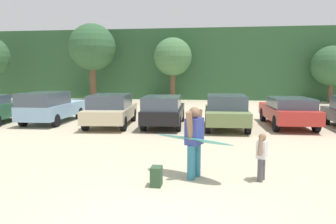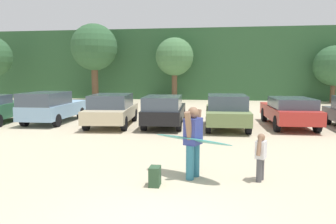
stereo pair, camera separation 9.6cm
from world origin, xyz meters
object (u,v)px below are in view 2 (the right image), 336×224
at_px(person_adult, 193,138).
at_px(parked_car_black, 164,110).
at_px(backpack_dropped, 155,176).
at_px(parked_car_sky_blue, 52,107).
at_px(surfboard_teal, 192,140).
at_px(parked_car_olive_green, 227,111).
at_px(parked_car_champagne, 112,109).
at_px(person_child, 261,154).
at_px(parked_car_red, 289,111).

bearing_deg(person_adult, parked_car_black, -52.80).
bearing_deg(backpack_dropped, parked_car_sky_blue, 128.99).
distance_m(surfboard_teal, backpack_dropped, 1.31).
height_order(person_adult, surfboard_teal, person_adult).
xyz_separation_m(parked_car_olive_green, backpack_dropped, (-1.83, -8.17, -0.61)).
bearing_deg(parked_car_olive_green, person_adult, 170.73).
bearing_deg(surfboard_teal, backpack_dropped, 74.09).
xyz_separation_m(parked_car_sky_blue, parked_car_champagne, (3.32, -0.39, -0.04)).
xyz_separation_m(person_child, backpack_dropped, (-2.42, -0.72, -0.42)).
xyz_separation_m(parked_car_sky_blue, parked_car_olive_green, (8.82, -0.46, -0.01)).
xyz_separation_m(parked_car_olive_green, surfboard_teal, (-1.05, -7.40, 0.11)).
distance_m(parked_car_olive_green, parked_car_red, 3.09).
relative_size(parked_car_champagne, parked_car_olive_green, 1.14).
xyz_separation_m(parked_car_sky_blue, surfboard_teal, (7.76, -7.86, 0.10)).
bearing_deg(person_adult, parked_car_red, -92.17).
xyz_separation_m(parked_car_sky_blue, person_adult, (7.80, -7.92, 0.15)).
relative_size(parked_car_champagne, surfboard_teal, 2.13).
xyz_separation_m(parked_car_red, surfboard_teal, (-4.00, -8.34, 0.17)).
distance_m(person_adult, surfboard_teal, 0.08).
bearing_deg(parked_car_olive_green, person_child, -177.00).
height_order(parked_car_olive_green, parked_car_red, parked_car_olive_green).
height_order(parked_car_champagne, parked_car_red, parked_car_champagne).
height_order(parked_car_olive_green, person_adult, person_adult).
bearing_deg(parked_car_black, person_child, -157.67).
bearing_deg(parked_car_black, parked_car_olive_green, -95.01).
bearing_deg(parked_car_black, surfboard_teal, -168.58).
bearing_deg(parked_car_black, parked_car_champagne, 88.80).
xyz_separation_m(parked_car_sky_blue, parked_car_red, (11.76, 0.48, -0.07)).
bearing_deg(parked_car_olive_green, backpack_dropped, 165.87).
bearing_deg(parked_car_red, parked_car_sky_blue, 90.12).
bearing_deg(parked_car_red, parked_car_champagne, 93.65).
bearing_deg(parked_car_champagne, parked_car_olive_green, -96.22).
distance_m(person_adult, person_child, 1.64).
xyz_separation_m(parked_car_red, person_adult, (-3.96, -8.40, 0.22)).
distance_m(parked_car_red, person_child, 8.72).
xyz_separation_m(parked_car_champagne, parked_car_red, (8.44, 0.87, -0.03)).
distance_m(parked_car_black, parked_car_olive_green, 2.92).
height_order(parked_car_black, parked_car_red, parked_car_black).
height_order(parked_car_sky_blue, parked_car_red, parked_car_sky_blue).
relative_size(parked_car_black, parked_car_red, 0.96).
bearing_deg(backpack_dropped, parked_car_black, 97.50).
height_order(parked_car_champagne, person_adult, person_adult).
relative_size(parked_car_sky_blue, parked_car_champagne, 0.96).
distance_m(parked_car_black, person_adult, 7.83).
distance_m(person_adult, backpack_dropped, 1.32).
bearing_deg(person_child, parked_car_black, -42.06).
bearing_deg(person_child, parked_car_sky_blue, -16.97).
relative_size(parked_car_red, person_child, 4.21).
xyz_separation_m(parked_car_black, person_adult, (1.90, -7.59, 0.20)).
relative_size(parked_car_sky_blue, parked_car_olive_green, 1.09).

